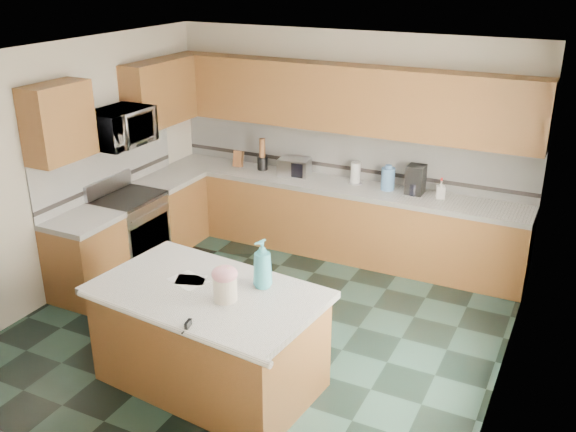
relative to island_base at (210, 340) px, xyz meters
The scene contains 52 objects.
floor 1.06m from the island_base, 92.97° to the left, with size 4.60×4.60×0.00m, color black.
ceiling 2.47m from the island_base, 92.97° to the left, with size 4.60×4.60×0.00m, color white.
wall_back 3.41m from the island_base, 90.87° to the left, with size 4.60×0.04×2.70m, color beige.
wall_front 1.64m from the island_base, 92.12° to the right, with size 4.60×0.04×2.70m, color beige.
wall_left 2.72m from the island_base, 157.83° to the left, with size 0.04×4.60×2.70m, color beige.
wall_right 2.63m from the island_base, 23.04° to the left, with size 0.04×4.60×2.70m, color beige.
back_base_cab 2.97m from the island_base, 90.97° to the left, with size 4.60×0.60×0.86m, color #492D15.
back_countertop 3.00m from the island_base, 90.97° to the left, with size 4.60×0.64×0.06m, color silver.
back_upper_cab 3.45m from the island_base, 90.92° to the left, with size 4.60×0.33×0.78m, color #492D15.
back_backsplash 3.35m from the island_base, 90.88° to the left, with size 4.60×0.02×0.63m, color silver.
back_accent_band 3.30m from the island_base, 90.88° to the left, with size 4.60×0.01×0.05m, color black.
left_base_cab_rear 3.05m from the island_base, 132.27° to the left, with size 0.60×0.82×0.86m, color #492D15.
left_counter_rear 3.08m from the island_base, 132.27° to the left, with size 0.64×0.82×0.06m, color silver.
left_base_cab_front 2.17m from the island_base, 160.51° to the left, with size 0.60×0.72×0.86m, color #492D15.
left_counter_front 2.22m from the island_base, 160.51° to the left, with size 0.64×0.72×0.06m, color silver.
left_backsplash 2.90m from the island_base, 147.05° to the left, with size 0.02×2.30×0.63m, color silver.
left_accent_band 2.85m from the island_base, 146.98° to the left, with size 0.01×2.30×0.05m, color black.
left_upper_cab_rear 3.57m from the island_base, 132.43° to the left, with size 0.33×1.09×0.78m, color #492D15.
left_upper_cab_front 2.75m from the island_base, 161.63° to the left, with size 0.33×0.72×0.78m, color #492D15.
range_body 2.52m from the island_base, 144.44° to the left, with size 0.60×0.76×0.88m, color #B7B7BC.
range_oven_door 2.29m from the island_base, 140.22° to the left, with size 0.02×0.68×0.55m, color black.
range_cooktop 2.56m from the island_base, 144.44° to the left, with size 0.62×0.78×0.04m, color black.
range_handle 2.29m from the island_base, 139.73° to the left, with size 0.02×0.02×0.66m, color #B7B7BC.
range_backguard 2.80m from the island_base, 147.61° to the left, with size 0.06×0.76×0.18m, color #B7B7BC.
microwave 2.84m from the island_base, 144.44° to the left, with size 0.73×0.50×0.41m, color #B7B7BC.
island_base is the anchor object (origin of this frame).
island_top 0.46m from the island_base, ahead, with size 1.91×1.13×0.06m, color silver.
island_bullnose 0.73m from the island_base, 90.00° to the right, with size 0.06×0.06×1.91m, color silver.
treat_jar 0.64m from the island_base, 18.09° to the right, with size 0.19×0.19×0.20m, color silver.
treat_jar_lid 0.76m from the island_base, 18.09° to the right, with size 0.21×0.21×0.13m, color pink.
treat_jar_knob 0.80m from the island_base, 18.09° to the right, with size 0.02×0.02×0.07m, color tan.
treat_jar_knob_end_l 0.80m from the island_base, 21.10° to the right, with size 0.04×0.04×0.04m, color tan.
treat_jar_knob_end_r 0.81m from the island_base, 15.81° to the right, with size 0.04×0.04×0.04m, color tan.
soap_bottle_island 0.84m from the island_base, 33.26° to the left, with size 0.16×0.16×0.42m, color teal.
paper_sheet_a 0.54m from the island_base, 159.18° to the left, with size 0.25×0.19×0.00m, color white.
paper_sheet_b 0.55m from the island_base, 163.75° to the left, with size 0.32×0.24×0.00m, color white.
clamp_body 0.76m from the island_base, 70.92° to the right, with size 0.03×0.09×0.08m, color black.
clamp_handle 0.79m from the island_base, 72.48° to the right, with size 0.01×0.01×0.06m, color black.
knife_block 3.41m from the island_base, 115.96° to the left, with size 0.11×0.09×0.21m, color #472814.
utensil_crock 3.30m from the island_base, 110.27° to the left, with size 0.13×0.13×0.17m, color black.
utensil_bundle 3.34m from the island_base, 110.27° to the left, with size 0.08×0.08×0.24m, color #472814.
toaster_oven 3.14m from the island_base, 102.20° to the left, with size 0.38×0.26×0.22m, color #B7B7BC.
toaster_oven_door 3.03m from the island_base, 102.70° to the left, with size 0.34×0.01×0.18m, color black.
paper_towel 3.13m from the island_base, 87.26° to the left, with size 0.12×0.12×0.27m, color white.
paper_towel_base 3.11m from the island_base, 87.26° to the left, with size 0.18×0.18×0.01m, color #B7B7BC.
water_jug 3.14m from the island_base, 79.37° to the left, with size 0.16×0.16×0.27m, color #4A74A7.
water_jug_neck 3.17m from the island_base, 79.37° to the left, with size 0.08×0.08×0.04m, color #4A74A7.
coffee_maker 3.24m from the island_base, 73.64° to the left, with size 0.20×0.22×0.34m, color black.
coffee_carafe 3.18m from the island_base, 73.38° to the left, with size 0.14×0.14×0.14m, color black.
soap_bottle_back 3.30m from the island_base, 68.30° to the left, with size 0.10×0.10×0.21m, color white.
soap_back_cap 3.32m from the island_base, 68.30° to the left, with size 0.02×0.02×0.03m, color red.
window_light_proxy 2.60m from the island_base, 18.87° to the left, with size 0.02×1.40×1.10m, color white.
Camera 1 is at (2.74, -4.87, 3.49)m, focal length 40.00 mm.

